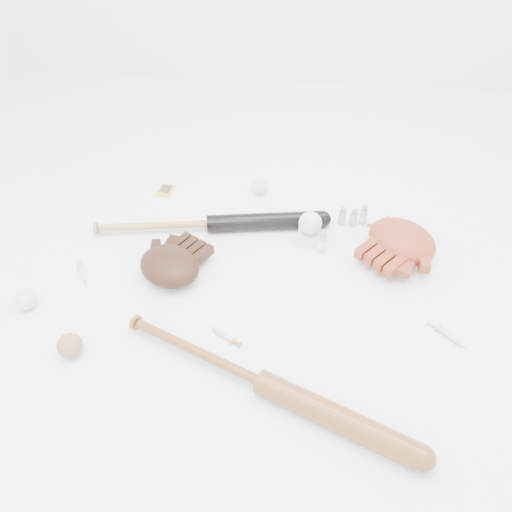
# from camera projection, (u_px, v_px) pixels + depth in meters

# --- Properties ---
(bat_dark) EXTENTS (0.88, 0.21, 0.06)m
(bat_dark) POSITION_uv_depth(u_px,v_px,m) (210.00, 224.00, 1.83)
(bat_dark) COLOR black
(bat_dark) RESTS_ON ground
(bat_wood) EXTENTS (0.87, 0.42, 0.07)m
(bat_wood) POSITION_uv_depth(u_px,v_px,m) (262.00, 382.00, 1.34)
(bat_wood) COLOR brown
(bat_wood) RESTS_ON ground
(glove_dark) EXTENTS (0.35, 0.35, 0.09)m
(glove_dark) POSITION_uv_depth(u_px,v_px,m) (170.00, 265.00, 1.65)
(glove_dark) COLOR black
(glove_dark) RESTS_ON ground
(glove_tan) EXTENTS (0.41, 0.41, 0.11)m
(glove_tan) POSITION_uv_depth(u_px,v_px,m) (402.00, 240.00, 1.73)
(glove_tan) COLOR maroon
(glove_tan) RESTS_ON ground
(trading_card) EXTENTS (0.07, 0.09, 0.00)m
(trading_card) POSITION_uv_depth(u_px,v_px,m) (165.00, 191.00, 2.03)
(trading_card) COLOR gold
(trading_card) RESTS_ON ground
(pedestal) EXTENTS (0.08, 0.08, 0.04)m
(pedestal) POSITION_uv_depth(u_px,v_px,m) (309.00, 236.00, 1.80)
(pedestal) COLOR white
(pedestal) RESTS_ON ground
(baseball_on_pedestal) EXTENTS (0.08, 0.08, 0.08)m
(baseball_on_pedestal) POSITION_uv_depth(u_px,v_px,m) (310.00, 223.00, 1.75)
(baseball_on_pedestal) COLOR silver
(baseball_on_pedestal) RESTS_ON pedestal
(baseball_left) EXTENTS (0.07, 0.07, 0.07)m
(baseball_left) POSITION_uv_depth(u_px,v_px,m) (26.00, 300.00, 1.56)
(baseball_left) COLOR silver
(baseball_left) RESTS_ON ground
(baseball_upper) EXTENTS (0.07, 0.07, 0.07)m
(baseball_upper) POSITION_uv_depth(u_px,v_px,m) (260.00, 186.00, 2.00)
(baseball_upper) COLOR silver
(baseball_upper) RESTS_ON ground
(baseball_mid) EXTENTS (0.07, 0.07, 0.07)m
(baseball_mid) POSITION_uv_depth(u_px,v_px,m) (182.00, 264.00, 1.67)
(baseball_mid) COLOR silver
(baseball_mid) RESTS_ON ground
(baseball_aged) EXTENTS (0.07, 0.07, 0.07)m
(baseball_aged) POSITION_uv_depth(u_px,v_px,m) (70.00, 345.00, 1.43)
(baseball_aged) COLOR #966B48
(baseball_aged) RESTS_ON ground
(syringe_0) EXTENTS (0.09, 0.13, 0.02)m
(syringe_0) POSITION_uv_depth(u_px,v_px,m) (82.00, 272.00, 1.68)
(syringe_0) COLOR #ADBCC6
(syringe_0) RESTS_ON ground
(syringe_1) EXTENTS (0.13, 0.09, 0.02)m
(syringe_1) POSITION_uv_depth(u_px,v_px,m) (225.00, 336.00, 1.49)
(syringe_1) COLOR #ADBCC6
(syringe_1) RESTS_ON ground
(syringe_2) EXTENTS (0.13, 0.10, 0.02)m
(syringe_2) POSITION_uv_depth(u_px,v_px,m) (387.00, 245.00, 1.78)
(syringe_2) COLOR #ADBCC6
(syringe_2) RESTS_ON ground
(syringe_3) EXTENTS (0.14, 0.13, 0.02)m
(syringe_3) POSITION_uv_depth(u_px,v_px,m) (448.00, 335.00, 1.49)
(syringe_3) COLOR #ADBCC6
(syringe_3) RESTS_ON ground
(syringe_4) EXTENTS (0.12, 0.09, 0.02)m
(syringe_4) POSITION_uv_depth(u_px,v_px,m) (376.00, 222.00, 1.88)
(syringe_4) COLOR #ADBCC6
(syringe_4) RESTS_ON ground
(vial_0) EXTENTS (0.03, 0.03, 0.07)m
(vial_0) POSITION_uv_depth(u_px,v_px,m) (342.00, 216.00, 1.86)
(vial_0) COLOR #ACB4BC
(vial_0) RESTS_ON ground
(vial_1) EXTENTS (0.03, 0.03, 0.07)m
(vial_1) POSITION_uv_depth(u_px,v_px,m) (363.00, 215.00, 1.86)
(vial_1) COLOR #ACB4BC
(vial_1) RESTS_ON ground
(vial_2) EXTENTS (0.03, 0.03, 0.07)m
(vial_2) POSITION_uv_depth(u_px,v_px,m) (354.00, 218.00, 1.85)
(vial_2) COLOR #ACB4BC
(vial_2) RESTS_ON ground
(vial_3) EXTENTS (0.04, 0.04, 0.09)m
(vial_3) POSITION_uv_depth(u_px,v_px,m) (322.00, 241.00, 1.75)
(vial_3) COLOR #ACB4BC
(vial_3) RESTS_ON ground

